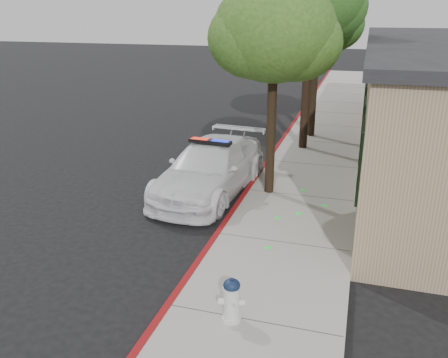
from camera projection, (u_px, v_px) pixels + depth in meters
ground at (215, 238)px, 11.24m from camera, size 120.00×120.00×0.00m
sidewalk at (299, 198)px, 13.49m from camera, size 3.20×60.00×0.15m
red_curb at (247, 192)px, 13.90m from camera, size 0.14×60.00×0.16m
police_car at (210, 168)px, 13.81m from camera, size 2.58×5.42×1.65m
fire_hydrant at (232, 300)px, 7.92m from camera, size 0.47×0.41×0.82m
street_tree_near at (275, 35)px, 12.22m from camera, size 3.50×3.23×5.91m
street_tree_mid at (312, 0)px, 16.36m from camera, size 3.86×3.76×7.11m
street_tree_far at (319, 19)px, 18.23m from camera, size 3.43×3.32×6.22m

